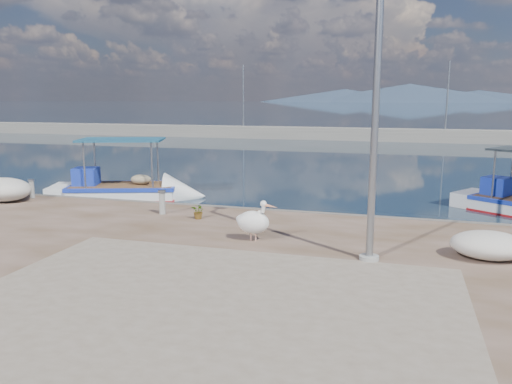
% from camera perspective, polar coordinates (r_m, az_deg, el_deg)
% --- Properties ---
extents(ground, '(1400.00, 1400.00, 0.00)m').
position_cam_1_polar(ground, '(11.92, -5.21, -9.42)').
color(ground, '#162635').
rests_on(ground, ground).
extents(quay_patch, '(9.00, 7.00, 0.01)m').
position_cam_1_polar(quay_patch, '(8.81, -6.38, -13.39)').
color(quay_patch, gray).
rests_on(quay_patch, quay).
extents(breakwater, '(120.00, 2.20, 7.50)m').
position_cam_1_polar(breakwater, '(50.69, 11.66, 6.49)').
color(breakwater, gray).
rests_on(breakwater, ground).
extents(mountains, '(370.00, 280.00, 22.00)m').
position_cam_1_polar(mountains, '(660.42, 16.65, 10.68)').
color(mountains, '#28384C').
rests_on(mountains, ground).
extents(boat_left, '(6.33, 3.78, 2.89)m').
position_cam_1_polar(boat_left, '(21.33, -15.01, -0.14)').
color(boat_left, white).
rests_on(boat_left, ground).
extents(pelican, '(1.14, 0.69, 1.08)m').
position_cam_1_polar(pelican, '(12.66, -0.25, -3.39)').
color(pelican, tan).
rests_on(pelican, quay).
extents(lamp_post, '(0.44, 0.96, 7.00)m').
position_cam_1_polar(lamp_post, '(11.09, 13.50, 8.90)').
color(lamp_post, gray).
rests_on(lamp_post, quay).
extents(bollard_near, '(0.25, 0.25, 0.76)m').
position_cam_1_polar(bollard_near, '(15.91, -10.68, -1.03)').
color(bollard_near, gray).
rests_on(bollard_near, quay).
extents(bollard_far, '(0.23, 0.23, 0.69)m').
position_cam_1_polar(bollard_far, '(19.93, -24.26, 0.44)').
color(bollard_far, gray).
rests_on(bollard_far, quay).
extents(potted_plant, '(0.51, 0.47, 0.47)m').
position_cam_1_polar(potted_plant, '(15.14, -6.56, -2.20)').
color(potted_plant, '#33722D').
rests_on(potted_plant, quay).
extents(net_pile_d, '(1.67, 1.25, 0.63)m').
position_cam_1_polar(net_pile_d, '(12.51, 25.05, -5.52)').
color(net_pile_d, silver).
rests_on(net_pile_d, quay).
extents(net_pile_a, '(2.03, 1.47, 0.83)m').
position_cam_1_polar(net_pile_a, '(19.74, -26.86, 0.25)').
color(net_pile_a, silver).
rests_on(net_pile_a, quay).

